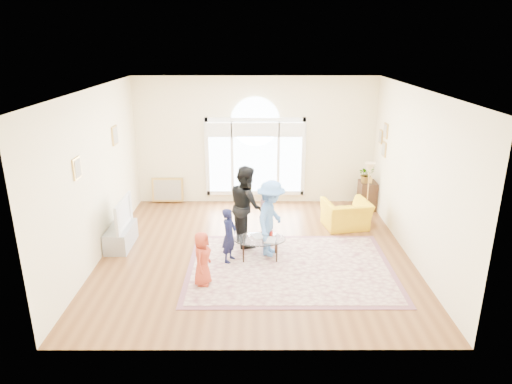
{
  "coord_description": "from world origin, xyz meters",
  "views": [
    {
      "loc": [
        0.0,
        -8.23,
        4.07
      ],
      "look_at": [
        0.01,
        0.3,
        1.17
      ],
      "focal_mm": 32.0,
      "sensor_mm": 36.0,
      "label": 1
    }
  ],
  "objects_px": {
    "television": "(119,213)",
    "tv_console": "(121,237)",
    "area_rug": "(290,267)",
    "coffee_table": "(260,240)",
    "armchair": "(346,215)"
  },
  "relations": [
    {
      "from": "television",
      "to": "coffee_table",
      "type": "xyz_separation_m",
      "value": [
        2.83,
        -0.56,
        -0.32
      ]
    },
    {
      "from": "coffee_table",
      "to": "armchair",
      "type": "xyz_separation_m",
      "value": [
        1.95,
        1.51,
        -0.08
      ]
    },
    {
      "from": "area_rug",
      "to": "armchair",
      "type": "relative_size",
      "value": 3.71
    },
    {
      "from": "television",
      "to": "coffee_table",
      "type": "relative_size",
      "value": 1.03
    },
    {
      "from": "television",
      "to": "area_rug",
      "type": "bearing_deg",
      "value": -15.54
    },
    {
      "from": "area_rug",
      "to": "tv_console",
      "type": "bearing_deg",
      "value": 164.49
    },
    {
      "from": "area_rug",
      "to": "armchair",
      "type": "height_order",
      "value": "armchair"
    },
    {
      "from": "coffee_table",
      "to": "armchair",
      "type": "bearing_deg",
      "value": 36.23
    },
    {
      "from": "armchair",
      "to": "area_rug",
      "type": "bearing_deg",
      "value": 43.16
    },
    {
      "from": "coffee_table",
      "to": "armchair",
      "type": "height_order",
      "value": "armchair"
    },
    {
      "from": "television",
      "to": "coffee_table",
      "type": "height_order",
      "value": "television"
    },
    {
      "from": "area_rug",
      "to": "coffee_table",
      "type": "distance_m",
      "value": 0.78
    },
    {
      "from": "tv_console",
      "to": "coffee_table",
      "type": "relative_size",
      "value": 0.99
    },
    {
      "from": "television",
      "to": "tv_console",
      "type": "bearing_deg",
      "value": 180.0
    },
    {
      "from": "tv_console",
      "to": "television",
      "type": "relative_size",
      "value": 0.96
    }
  ]
}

